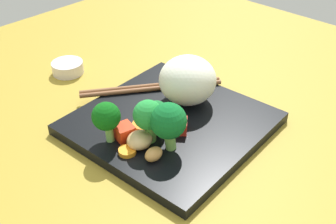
{
  "coord_description": "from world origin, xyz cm",
  "views": [
    {
      "loc": [
        -34.99,
        37.86,
        38.64
      ],
      "look_at": [
        -0.4,
        1.02,
        3.62
      ],
      "focal_mm": 44.7,
      "sensor_mm": 36.0,
      "label": 1
    }
  ],
  "objects_px": {
    "square_plate": "(171,123)",
    "broccoli_floret_2": "(168,122)",
    "chopstick_pair": "(151,87)",
    "carrot_slice_2": "(116,129)",
    "sauce_cup": "(68,68)",
    "rice_mound": "(188,80)"
  },
  "relations": [
    {
      "from": "carrot_slice_2",
      "to": "sauce_cup",
      "type": "relative_size",
      "value": 0.37
    },
    {
      "from": "square_plate",
      "to": "rice_mound",
      "type": "height_order",
      "value": "rice_mound"
    },
    {
      "from": "carrot_slice_2",
      "to": "sauce_cup",
      "type": "bearing_deg",
      "value": -17.62
    },
    {
      "from": "carrot_slice_2",
      "to": "chopstick_pair",
      "type": "relative_size",
      "value": 0.1
    },
    {
      "from": "square_plate",
      "to": "sauce_cup",
      "type": "height_order",
      "value": "sauce_cup"
    },
    {
      "from": "chopstick_pair",
      "to": "carrot_slice_2",
      "type": "bearing_deg",
      "value": 56.87
    },
    {
      "from": "broccoli_floret_2",
      "to": "chopstick_pair",
      "type": "bearing_deg",
      "value": -36.26
    },
    {
      "from": "square_plate",
      "to": "broccoli_floret_2",
      "type": "bearing_deg",
      "value": 130.29
    },
    {
      "from": "square_plate",
      "to": "chopstick_pair",
      "type": "relative_size",
      "value": 1.28
    },
    {
      "from": "rice_mound",
      "to": "sauce_cup",
      "type": "bearing_deg",
      "value": 14.24
    },
    {
      "from": "square_plate",
      "to": "carrot_slice_2",
      "type": "relative_size",
      "value": 12.2
    },
    {
      "from": "broccoli_floret_2",
      "to": "sauce_cup",
      "type": "xyz_separation_m",
      "value": [
        0.3,
        -0.05,
        -0.05
      ]
    },
    {
      "from": "rice_mound",
      "to": "carrot_slice_2",
      "type": "distance_m",
      "value": 0.14
    },
    {
      "from": "broccoli_floret_2",
      "to": "square_plate",
      "type": "bearing_deg",
      "value": -49.71
    },
    {
      "from": "carrot_slice_2",
      "to": "sauce_cup",
      "type": "distance_m",
      "value": 0.23
    },
    {
      "from": "broccoli_floret_2",
      "to": "carrot_slice_2",
      "type": "xyz_separation_m",
      "value": [
        0.08,
        0.02,
        -0.04
      ]
    },
    {
      "from": "broccoli_floret_2",
      "to": "sauce_cup",
      "type": "relative_size",
      "value": 1.23
    },
    {
      "from": "rice_mound",
      "to": "chopstick_pair",
      "type": "bearing_deg",
      "value": 12.32
    },
    {
      "from": "broccoli_floret_2",
      "to": "chopstick_pair",
      "type": "xyz_separation_m",
      "value": [
        0.13,
        -0.09,
        -0.04
      ]
    },
    {
      "from": "square_plate",
      "to": "chopstick_pair",
      "type": "height_order",
      "value": "chopstick_pair"
    },
    {
      "from": "broccoli_floret_2",
      "to": "rice_mound",
      "type": "bearing_deg",
      "value": -61.07
    },
    {
      "from": "broccoli_floret_2",
      "to": "sauce_cup",
      "type": "height_order",
      "value": "broccoli_floret_2"
    }
  ]
}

